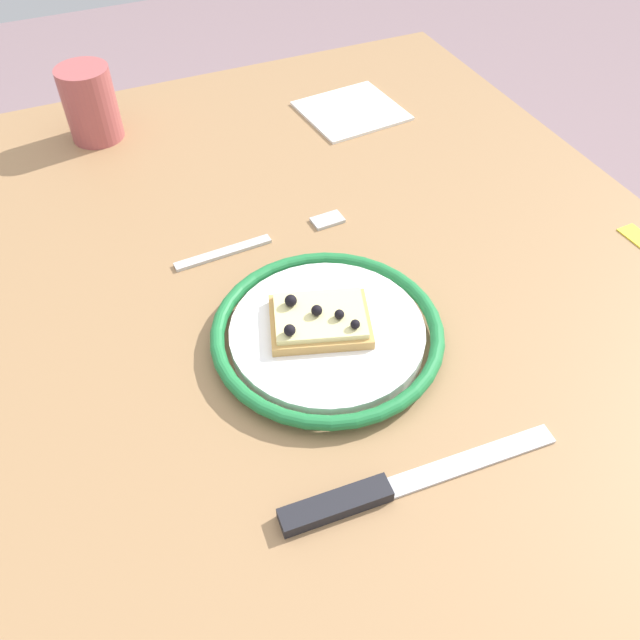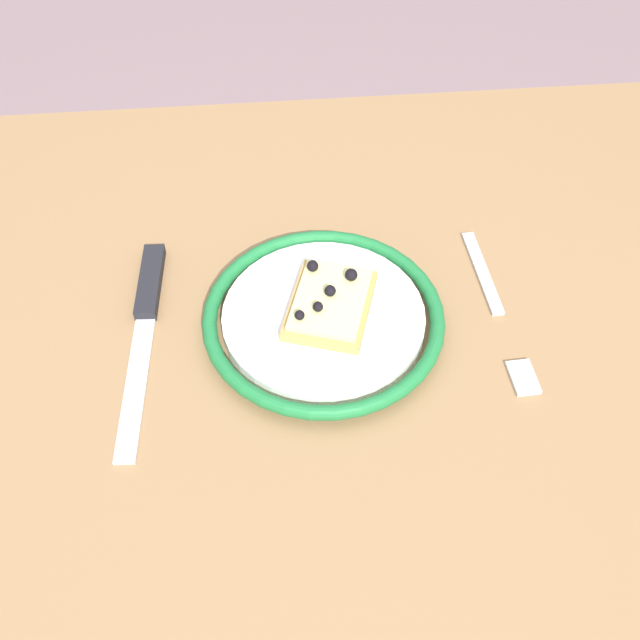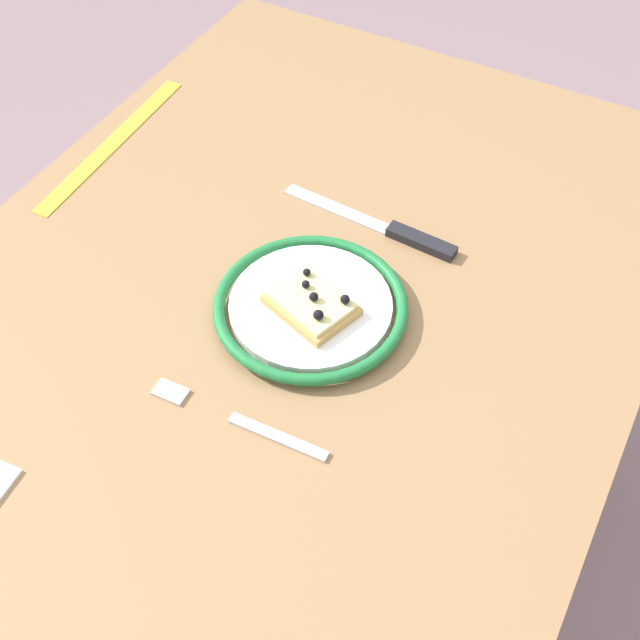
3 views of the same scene
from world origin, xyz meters
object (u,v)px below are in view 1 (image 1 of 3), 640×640
Objects in this scene: fork at (264,240)px; dining_table at (356,378)px; cup at (90,104)px; napkin at (351,111)px; pizza_slice_near at (320,321)px; plate at (327,333)px; knife at (375,492)px.

dining_table is at bearing 14.73° from fork.
cup is 0.35m from napkin.
cup reaches higher than pizza_slice_near.
plate is 1.10× the size of fork.
fork is at bearing 175.03° from knife.
dining_table is 0.50m from cup.
dining_table is 0.12m from pizza_slice_near.
knife is 0.60m from napkin.
dining_table is 0.10m from plate.
pizza_slice_near is 0.55× the size of fork.
cup is at bearing -159.63° from dining_table.
pizza_slice_near is 0.17m from knife.
pizza_slice_near reaches higher than napkin.
napkin is at bearing 135.72° from fork.
napkin is (-0.38, 0.21, -0.01)m from plate.
pizza_slice_near is at bearing -0.38° from fork.
knife is (0.16, -0.03, -0.01)m from plate.
pizza_slice_near is at bearing -87.27° from dining_table.
fork is at bearing -178.56° from plate.
fork reaches higher than dining_table.
cup reaches higher than fork.
plate is 0.44m from napkin.
cup is at bearing -164.54° from pizza_slice_near.
knife is 0.33m from fork.
plate is at bearing 48.53° from pizza_slice_near.
plate is 2.00× the size of pizza_slice_near.
dining_table is 10.32× the size of pizza_slice_near.
plate is (0.01, -0.04, 0.10)m from dining_table.
fork is (-0.16, 0.00, -0.02)m from pizza_slice_near.
dining_table is 8.70× the size of napkin.
plate reaches higher than knife.
pizza_slice_near is at bearing -29.53° from napkin.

